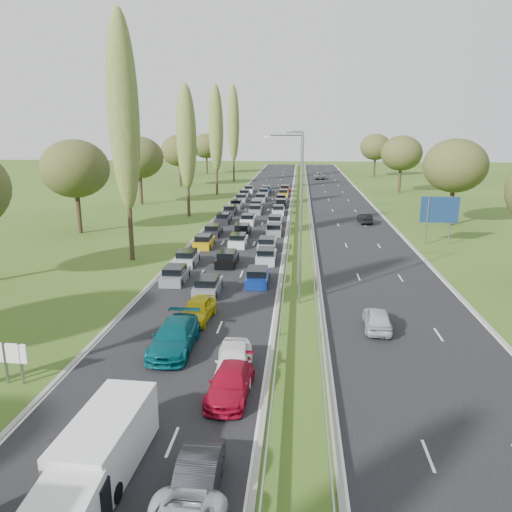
# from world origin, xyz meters

# --- Properties ---
(ground) EXTENTS (260.00, 260.00, 0.00)m
(ground) POSITION_xyz_m (4.50, 80.00, 0.00)
(ground) COLOR #324D18
(ground) RESTS_ON ground
(near_carriageway) EXTENTS (10.50, 215.00, 0.04)m
(near_carriageway) POSITION_xyz_m (-2.25, 82.50, 0.00)
(near_carriageway) COLOR black
(near_carriageway) RESTS_ON ground
(far_carriageway) EXTENTS (10.50, 215.00, 0.04)m
(far_carriageway) POSITION_xyz_m (11.25, 82.50, 0.00)
(far_carriageway) COLOR black
(far_carriageway) RESTS_ON ground
(central_reservation) EXTENTS (2.36, 215.00, 0.32)m
(central_reservation) POSITION_xyz_m (4.50, 82.50, 0.55)
(central_reservation) COLOR gray
(central_reservation) RESTS_ON ground
(lamp_columns) EXTENTS (0.18, 140.18, 12.00)m
(lamp_columns) POSITION_xyz_m (4.50, 78.00, 6.00)
(lamp_columns) COLOR gray
(lamp_columns) RESTS_ON ground
(poplar_row) EXTENTS (2.80, 127.80, 22.44)m
(poplar_row) POSITION_xyz_m (-11.50, 68.17, 12.39)
(poplar_row) COLOR #2D2116
(poplar_row) RESTS_ON ground
(woodland_left) EXTENTS (8.00, 166.00, 11.10)m
(woodland_left) POSITION_xyz_m (-22.00, 62.63, 7.68)
(woodland_left) COLOR #2D2116
(woodland_left) RESTS_ON ground
(woodland_right) EXTENTS (8.00, 153.00, 11.10)m
(woodland_right) POSITION_xyz_m (24.00, 66.67, 7.68)
(woodland_right) COLOR #2D2116
(woodland_right) RESTS_ON ground
(traffic_queue_fill) EXTENTS (9.09, 68.75, 0.80)m
(traffic_queue_fill) POSITION_xyz_m (-2.24, 77.42, 0.44)
(traffic_queue_fill) COLOR slate
(traffic_queue_fill) RESTS_ON ground
(near_car_7) EXTENTS (2.27, 5.55, 1.61)m
(near_car_7) POSITION_xyz_m (-2.49, 34.45, 0.82)
(near_car_7) COLOR #054A54
(near_car_7) RESTS_ON near_carriageway
(near_car_8) EXTENTS (2.14, 4.56, 1.51)m
(near_car_8) POSITION_xyz_m (-2.11, 39.02, 0.78)
(near_car_8) COLOR gold
(near_car_8) RESTS_ON near_carriageway
(near_car_9) EXTENTS (1.45, 4.05, 1.33)m
(near_car_9) POSITION_xyz_m (1.12, 23.10, 0.69)
(near_car_9) COLOR black
(near_car_9) RESTS_ON near_carriageway
(near_car_11) EXTENTS (2.11, 4.67, 1.33)m
(near_car_11) POSITION_xyz_m (1.34, 29.79, 0.68)
(near_car_11) COLOR maroon
(near_car_11) RESTS_ON near_carriageway
(near_car_12) EXTENTS (2.13, 4.65, 1.54)m
(near_car_12) POSITION_xyz_m (1.23, 31.82, 0.79)
(near_car_12) COLOR white
(near_car_12) RESTS_ON near_carriageway
(far_car_0) EXTENTS (1.85, 4.11, 1.37)m
(far_car_0) POSITION_xyz_m (9.37, 38.58, 0.71)
(far_car_0) COLOR #A7AAB1
(far_car_0) RESTS_ON far_carriageway
(far_car_1) EXTENTS (1.70, 4.14, 1.33)m
(far_car_1) POSITION_xyz_m (13.11, 75.48, 0.69)
(far_car_1) COLOR black
(far_car_1) RESTS_ON far_carriageway
(far_car_2) EXTENTS (2.65, 5.67, 1.57)m
(far_car_2) POSITION_xyz_m (9.26, 136.87, 0.80)
(far_car_2) COLOR slate
(far_car_2) RESTS_ON far_carriageway
(white_van_rear) EXTENTS (2.10, 5.35, 2.15)m
(white_van_rear) POSITION_xyz_m (-2.44, 24.51, 1.10)
(white_van_rear) COLOR silver
(white_van_rear) RESTS_ON near_carriageway
(info_sign) EXTENTS (1.50, 0.18, 2.10)m
(info_sign) POSITION_xyz_m (-9.40, 30.05, 1.37)
(info_sign) COLOR gray
(info_sign) RESTS_ON ground
(direction_sign) EXTENTS (4.00, 0.32, 5.20)m
(direction_sign) POSITION_xyz_m (19.40, 63.43, 3.57)
(direction_sign) COLOR gray
(direction_sign) RESTS_ON ground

